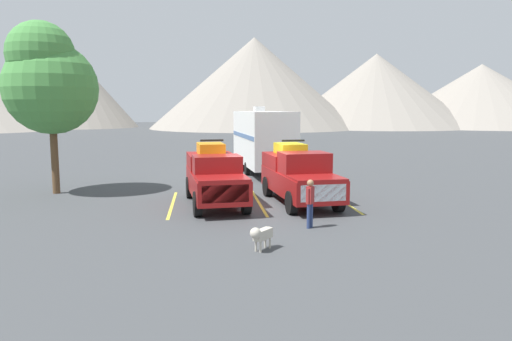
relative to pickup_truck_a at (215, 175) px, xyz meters
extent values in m
plane|color=#3F4244|center=(1.81, -0.36, -1.17)|extent=(240.00, 240.00, 0.00)
cube|color=maroon|center=(0.02, -0.24, -0.28)|extent=(2.47, 5.56, 0.88)
cube|color=maroon|center=(0.22, -2.18, 0.20)|extent=(2.00, 1.69, 0.08)
cube|color=maroon|center=(0.07, -0.73, 0.52)|extent=(1.95, 1.58, 0.72)
cube|color=slate|center=(0.13, -1.29, 0.56)|extent=(1.71, 0.38, 0.53)
cube|color=maroon|center=(-0.12, 1.20, 0.46)|extent=(2.13, 2.66, 0.61)
cube|color=silver|center=(0.29, -2.90, -0.23)|extent=(1.64, 0.23, 0.62)
cylinder|color=black|center=(1.09, -1.98, -0.72)|extent=(0.37, 0.94, 0.91)
cylinder|color=black|center=(-0.67, -2.16, -0.72)|extent=(0.37, 0.94, 0.91)
cylinder|color=black|center=(0.72, 1.67, -0.72)|extent=(0.37, 0.94, 0.91)
cylinder|color=black|center=(-1.04, 1.49, -0.72)|extent=(0.37, 0.94, 0.91)
cube|color=orange|center=(-0.12, 1.20, 0.99)|extent=(1.22, 1.69, 0.45)
cylinder|color=black|center=(0.36, 0.71, 0.99)|extent=(0.22, 0.46, 0.44)
cylinder|color=black|center=(-0.50, 0.62, 0.99)|extent=(0.22, 0.46, 0.44)
cylinder|color=black|center=(0.25, 1.79, 0.99)|extent=(0.22, 0.46, 0.44)
cylinder|color=black|center=(-0.61, 1.70, 0.99)|extent=(0.22, 0.46, 0.44)
cube|color=black|center=(-0.08, 0.76, 1.37)|extent=(0.97, 0.18, 0.08)
cube|color=maroon|center=(3.46, -0.24, -0.31)|extent=(2.52, 5.64, 0.86)
cube|color=maroon|center=(3.66, -2.20, 0.16)|extent=(2.04, 1.71, 0.08)
cube|color=maroon|center=(3.51, -0.73, 0.54)|extent=(1.99, 1.60, 0.85)
cube|color=slate|center=(3.57, -1.30, 0.59)|extent=(1.76, 0.41, 0.63)
cube|color=maroon|center=(3.31, 1.23, 0.42)|extent=(2.18, 2.70, 0.61)
cube|color=silver|center=(3.73, -2.93, -0.27)|extent=(1.68, 0.23, 0.60)
cylinder|color=black|center=(4.55, -2.00, -0.74)|extent=(0.37, 0.89, 0.86)
cylinder|color=black|center=(2.74, -2.18, -0.74)|extent=(0.37, 0.89, 0.86)
cylinder|color=black|center=(4.18, 1.70, -0.74)|extent=(0.37, 0.89, 0.86)
cylinder|color=black|center=(2.37, 1.52, -0.74)|extent=(0.37, 0.89, 0.86)
cube|color=yellow|center=(3.31, 1.23, 0.95)|extent=(1.25, 1.71, 0.45)
cylinder|color=black|center=(3.81, 0.72, 0.95)|extent=(0.22, 0.46, 0.44)
cylinder|color=black|center=(2.93, 0.63, 0.95)|extent=(0.22, 0.46, 0.44)
cylinder|color=black|center=(3.70, 1.82, 0.95)|extent=(0.22, 0.46, 0.44)
cylinder|color=black|center=(2.81, 1.73, 0.95)|extent=(0.22, 0.46, 0.44)
cube|color=black|center=(3.36, 0.78, 1.33)|extent=(0.99, 0.18, 0.08)
cube|color=gold|center=(-1.71, 0.15, -1.17)|extent=(0.12, 5.50, 0.01)
cube|color=gold|center=(1.81, 0.15, -1.17)|extent=(0.12, 5.50, 0.01)
cube|color=gold|center=(5.34, 0.15, -1.17)|extent=(0.12, 5.50, 0.01)
cube|color=white|center=(3.13, 9.23, 0.93)|extent=(3.03, 7.80, 3.15)
cube|color=#4C6B99|center=(1.91, 9.13, 1.09)|extent=(0.59, 7.31, 0.24)
cube|color=silver|center=(3.04, 10.37, 2.65)|extent=(0.65, 0.74, 0.30)
cube|color=#333333|center=(3.48, 4.83, -0.86)|extent=(0.21, 1.21, 0.12)
cylinder|color=black|center=(4.32, 8.40, -0.79)|extent=(0.28, 0.77, 0.76)
cylinder|color=black|center=(2.09, 8.23, -0.79)|extent=(0.28, 0.77, 0.76)
cylinder|color=black|center=(4.18, 10.23, -0.79)|extent=(0.28, 0.77, 0.76)
cylinder|color=black|center=(1.94, 10.05, -0.79)|extent=(0.28, 0.77, 0.76)
cylinder|color=navy|center=(2.91, -4.28, -0.77)|extent=(0.12, 0.12, 0.80)
cylinder|color=navy|center=(3.02, -4.16, -0.77)|extent=(0.12, 0.12, 0.80)
cube|color=maroon|center=(2.96, -4.22, -0.09)|extent=(0.29, 0.30, 0.57)
sphere|color=#9E704C|center=(2.96, -4.22, 0.31)|extent=(0.22, 0.22, 0.22)
cylinder|color=maroon|center=(2.88, -4.32, -0.12)|extent=(0.09, 0.09, 0.51)
cylinder|color=maroon|center=(3.05, -4.13, -0.12)|extent=(0.09, 0.09, 0.51)
cube|color=beige|center=(1.15, -6.44, -0.73)|extent=(0.61, 0.64, 0.27)
sphere|color=beige|center=(0.91, -6.71, -0.62)|extent=(0.30, 0.30, 0.30)
cylinder|color=beige|center=(1.38, -6.17, -0.68)|extent=(0.14, 0.15, 0.20)
cylinder|color=beige|center=(1.05, -6.66, -1.02)|extent=(0.06, 0.06, 0.30)
cylinder|color=beige|center=(0.94, -6.56, -1.02)|extent=(0.06, 0.06, 0.30)
cylinder|color=beige|center=(1.36, -6.32, -1.02)|extent=(0.06, 0.06, 0.30)
cylinder|color=beige|center=(1.24, -6.22, -1.02)|extent=(0.06, 0.06, 0.30)
cylinder|color=brown|center=(-7.14, 3.30, 0.69)|extent=(0.33, 0.33, 3.73)
sphere|color=#478C42|center=(-7.14, 3.30, 3.58)|extent=(4.10, 4.10, 4.10)
sphere|color=#478C42|center=(-7.39, 2.96, 5.01)|extent=(2.87, 2.87, 2.87)
cone|color=gray|center=(-25.86, 82.82, 5.94)|extent=(24.10, 24.10, 14.23)
cone|color=gray|center=(9.89, 75.49, 7.66)|extent=(41.30, 41.30, 17.67)
cone|color=gray|center=(35.83, 78.23, 6.41)|extent=(39.88, 39.88, 15.17)
cone|color=gray|center=(58.46, 76.92, 5.41)|extent=(42.16, 42.16, 13.16)
camera|label=1|loc=(-0.46, -18.95, 2.68)|focal=33.24mm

